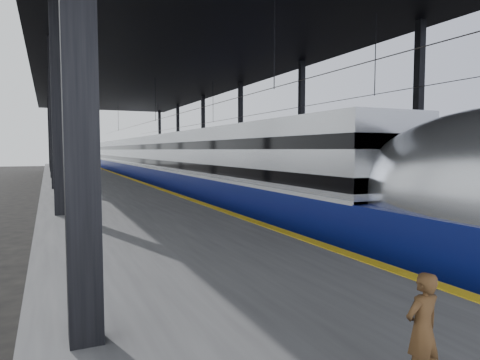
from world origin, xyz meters
TOP-DOWN VIEW (x-y plane):
  - ground at (0.00, 0.00)m, footprint 160.00×160.00m
  - platform at (-3.50, 20.00)m, footprint 6.00×80.00m
  - yellow_strip at (-0.70, 20.00)m, footprint 0.30×80.00m
  - rails at (4.50, 20.00)m, footprint 6.52×80.00m
  - canopy at (1.90, 20.00)m, footprint 18.00×75.00m
  - tgv_train at (2.00, 22.92)m, footprint 2.87×65.20m
  - second_train at (7.00, 37.35)m, footprint 3.09×56.05m
  - child at (-3.17, -7.14)m, footprint 0.38×0.26m

SIDE VIEW (x-z plane):
  - ground at x=0.00m, z-range 0.00..0.00m
  - rails at x=4.50m, z-range 0.00..0.16m
  - platform at x=-3.50m, z-range 0.00..1.00m
  - yellow_strip at x=-0.70m, z-range 1.00..1.01m
  - child at x=-3.17m, z-range 1.00..2.02m
  - tgv_train at x=2.00m, z-range -0.13..3.98m
  - second_train at x=7.00m, z-range 0.03..4.29m
  - canopy at x=1.90m, z-range 4.38..13.85m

